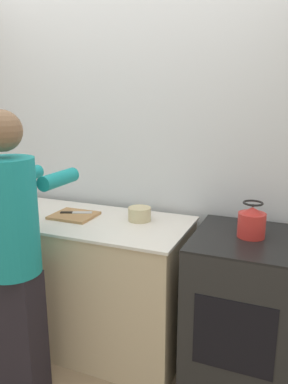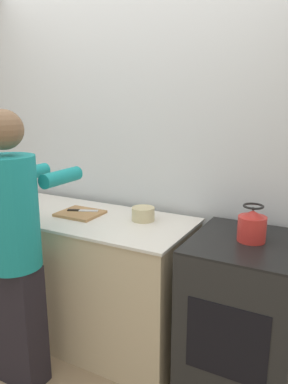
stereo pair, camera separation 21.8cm
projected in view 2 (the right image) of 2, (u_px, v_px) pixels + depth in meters
ground_plane at (89, 371)px, 2.40m from camera, size 12.00×12.00×0.00m
wall_back at (143, 155)px, 2.71m from camera, size 8.00×0.05×2.60m
counter at (76, 274)px, 2.71m from camera, size 1.69×0.67×0.92m
oven at (242, 317)px, 2.17m from camera, size 0.60×0.67×0.94m
person at (15, 243)px, 2.12m from camera, size 0.35×0.59×1.65m
cutting_board at (80, 213)px, 2.58m from camera, size 0.28×0.25×0.02m
knife at (82, 210)px, 2.61m from camera, size 0.21×0.11×0.01m
kettle at (252, 226)px, 2.04m from camera, size 0.15×0.15×0.20m
bowl_prep at (143, 214)px, 2.45m from camera, size 0.15×0.15×0.09m
canister_jar at (18, 194)px, 2.82m from camera, size 0.13×0.13×0.16m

